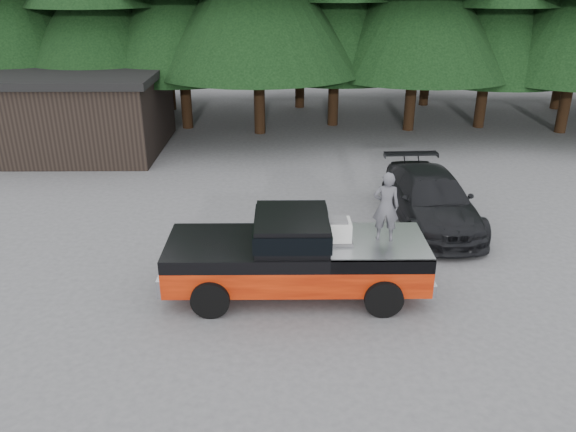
{
  "coord_description": "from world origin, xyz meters",
  "views": [
    {
      "loc": [
        0.06,
        -10.99,
        6.79
      ],
      "look_at": [
        0.16,
        0.0,
        2.04
      ],
      "focal_mm": 35.0,
      "sensor_mm": 36.0,
      "label": 1
    }
  ],
  "objects_px": {
    "man_on_bed": "(386,206)",
    "parked_car": "(431,199)",
    "pickup_truck": "(296,266)",
    "utility_building": "(63,110)",
    "air_compressor": "(335,231)"
  },
  "relations": [
    {
      "from": "air_compressor",
      "to": "parked_car",
      "type": "bearing_deg",
      "value": 50.53
    },
    {
      "from": "pickup_truck",
      "to": "air_compressor",
      "type": "height_order",
      "value": "air_compressor"
    },
    {
      "from": "man_on_bed",
      "to": "pickup_truck",
      "type": "bearing_deg",
      "value": 7.73
    },
    {
      "from": "pickup_truck",
      "to": "man_on_bed",
      "type": "bearing_deg",
      "value": 0.91
    },
    {
      "from": "man_on_bed",
      "to": "parked_car",
      "type": "xyz_separation_m",
      "value": [
        2.07,
        3.88,
        -1.37
      ]
    },
    {
      "from": "pickup_truck",
      "to": "parked_car",
      "type": "height_order",
      "value": "parked_car"
    },
    {
      "from": "air_compressor",
      "to": "man_on_bed",
      "type": "xyz_separation_m",
      "value": [
        1.1,
        0.08,
        0.56
      ]
    },
    {
      "from": "utility_building",
      "to": "air_compressor",
      "type": "bearing_deg",
      "value": -49.04
    },
    {
      "from": "parked_car",
      "to": "utility_building",
      "type": "relative_size",
      "value": 0.61
    },
    {
      "from": "utility_building",
      "to": "parked_car",
      "type": "bearing_deg",
      "value": -30.25
    },
    {
      "from": "man_on_bed",
      "to": "utility_building",
      "type": "distance_m",
      "value": 16.27
    },
    {
      "from": "pickup_truck",
      "to": "man_on_bed",
      "type": "height_order",
      "value": "man_on_bed"
    },
    {
      "from": "air_compressor",
      "to": "utility_building",
      "type": "relative_size",
      "value": 0.08
    },
    {
      "from": "pickup_truck",
      "to": "air_compressor",
      "type": "relative_size",
      "value": 8.83
    },
    {
      "from": "air_compressor",
      "to": "pickup_truck",
      "type": "bearing_deg",
      "value": 176.04
    }
  ]
}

